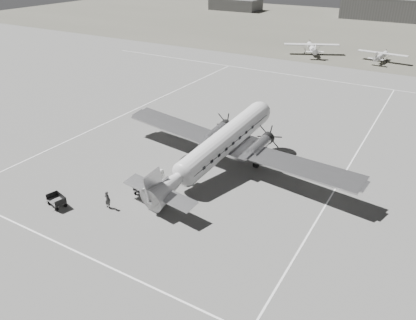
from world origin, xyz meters
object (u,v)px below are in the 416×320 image
at_px(shed_secondary, 236,4).
at_px(passenger, 162,177).
at_px(ground_crew, 108,200).
at_px(light_plane_left, 312,49).
at_px(hangar_main, 412,10).
at_px(baggage_cart_far, 57,201).
at_px(dc3_airliner, 218,148).
at_px(light_plane_right, 381,57).
at_px(baggage_cart_near, 142,191).
at_px(ramp_agent, 147,185).

relative_size(shed_secondary, passenger, 11.42).
height_order(shed_secondary, ground_crew, shed_secondary).
bearing_deg(light_plane_left, hangar_main, 53.10).
relative_size(light_plane_left, baggage_cart_far, 6.50).
distance_m(dc3_airliner, passenger, 6.22).
relative_size(light_plane_left, ground_crew, 7.28).
bearing_deg(ground_crew, light_plane_right, -102.43).
xyz_separation_m(baggage_cart_far, ground_crew, (4.01, 2.09, 0.30)).
bearing_deg(ground_crew, light_plane_left, -90.45).
height_order(hangar_main, baggage_cart_far, hangar_main).
bearing_deg(hangar_main, baggage_cart_far, -95.78).
distance_m(hangar_main, baggage_cart_near, 125.59).
height_order(shed_secondary, baggage_cart_far, shed_secondary).
bearing_deg(baggage_cart_near, dc3_airliner, 70.76).
relative_size(baggage_cart_far, passenger, 1.14).
height_order(dc3_airliner, ground_crew, dc3_airliner).
bearing_deg(light_plane_left, baggage_cart_near, -111.71).
bearing_deg(light_plane_right, ground_crew, -92.91).
xyz_separation_m(hangar_main, baggage_cart_near, (-7.91, -125.31, -2.86)).
bearing_deg(light_plane_left, shed_secondary, 103.98).
xyz_separation_m(hangar_main, passenger, (-7.54, -122.78, -2.51)).
bearing_deg(baggage_cart_far, ramp_agent, 61.71).
bearing_deg(light_plane_right, baggage_cart_far, -95.86).
bearing_deg(light_plane_left, ground_crew, -113.00).
distance_m(light_plane_left, light_plane_right, 14.02).
height_order(shed_secondary, dc3_airliner, dc3_airliner).
height_order(light_plane_right, baggage_cart_far, light_plane_right).
distance_m(light_plane_left, passenger, 60.57).
bearing_deg(ramp_agent, passenger, 22.67).
relative_size(shed_secondary, baggage_cart_near, 11.64).
distance_m(hangar_main, ground_crew, 128.75).
bearing_deg(dc3_airliner, passenger, -116.93).
bearing_deg(shed_secondary, baggage_cart_near, -66.59).
xyz_separation_m(light_plane_right, baggage_cart_far, (-14.87, -68.71, -0.50)).
bearing_deg(ramp_agent, shed_secondary, 54.46).
bearing_deg(hangar_main, dc3_airliner, -92.01).
relative_size(baggage_cart_near, passenger, 0.98).
bearing_deg(dc3_airliner, baggage_cart_near, -108.91).
bearing_deg(baggage_cart_far, passenger, 68.33).
distance_m(dc3_airliner, light_plane_left, 56.15).
relative_size(hangar_main, light_plane_right, 4.33).
relative_size(shed_secondary, baggage_cart_far, 10.01).
xyz_separation_m(hangar_main, light_plane_left, (-12.33, -62.40, -2.09)).
height_order(light_plane_right, ground_crew, light_plane_right).
height_order(light_plane_right, passenger, light_plane_right).
xyz_separation_m(hangar_main, shed_secondary, (-60.00, -5.00, -1.30)).
height_order(light_plane_left, ground_crew, light_plane_left).
bearing_deg(dc3_airliner, hangar_main, 96.23).
xyz_separation_m(light_plane_right, baggage_cart_near, (-9.58, -63.52, -0.57)).
bearing_deg(hangar_main, light_plane_left, -101.18).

